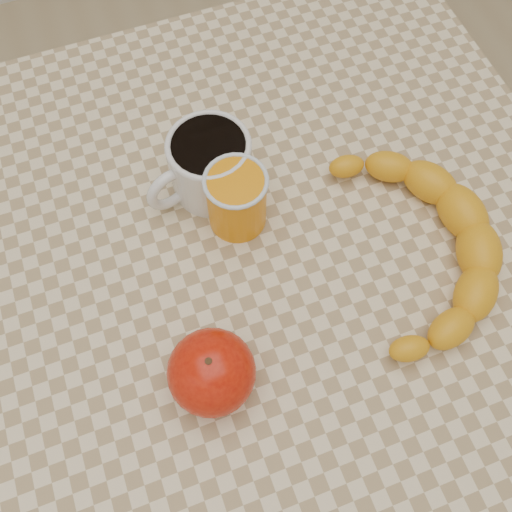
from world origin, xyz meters
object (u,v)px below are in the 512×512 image
object	(u,v)px
banana	(419,246)
table	(256,292)
apple	(212,372)
coffee_mug	(208,164)
orange_juice_glass	(237,199)

from	to	relation	value
banana	table	bearing A→B (deg)	-179.14
table	apple	size ratio (longest dim) A/B	8.44
table	coffee_mug	world-z (taller)	coffee_mug
orange_juice_glass	coffee_mug	bearing A→B (deg)	105.01
orange_juice_glass	banana	size ratio (longest dim) A/B	0.23
coffee_mug	banana	xyz separation A→B (m)	(0.18, -0.17, -0.02)
coffee_mug	banana	world-z (taller)	coffee_mug
table	orange_juice_glass	world-z (taller)	orange_juice_glass
coffee_mug	apple	distance (m)	0.24
table	apple	world-z (taller)	apple
orange_juice_glass	banana	distance (m)	0.21
coffee_mug	apple	size ratio (longest dim) A/B	1.49
coffee_mug	banana	size ratio (longest dim) A/B	0.40
apple	coffee_mug	bearing A→B (deg)	72.27
banana	apple	bearing A→B (deg)	-149.38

